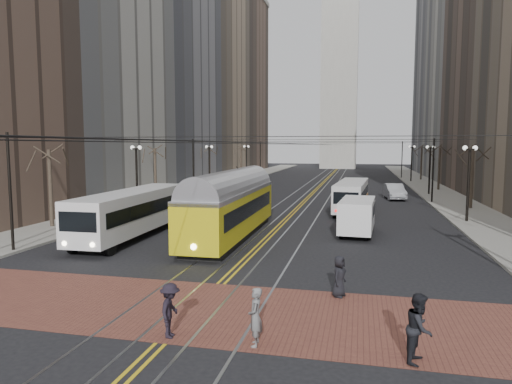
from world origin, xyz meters
The scene contains 25 objects.
ground centered at (0.00, 0.00, 0.00)m, with size 260.00×260.00×0.00m, color black.
sidewalk_left centered at (-15.00, 45.00, 0.07)m, with size 5.00×140.00×0.15m, color gray.
sidewalk_right centered at (15.00, 45.00, 0.07)m, with size 5.00×140.00×0.15m, color gray.
crosswalk_band centered at (0.00, -4.00, 0.01)m, with size 25.00×6.00×0.01m, color brown.
streetcar_rails centered at (0.00, 45.00, 0.00)m, with size 4.80×130.00×0.02m, color gray.
centre_lines centered at (0.00, 45.00, 0.01)m, with size 0.42×130.00×0.01m, color gold.
building_left_mid centered at (-25.50, 46.00, 17.00)m, with size 16.00×20.00×34.00m, color slate.
building_left_midfar centered at (-27.50, 66.00, 26.00)m, with size 20.00×20.00×52.00m, color gray.
building_left_far centered at (-25.50, 86.00, 20.00)m, with size 16.00×20.00×40.00m, color brown.
building_right_midfar centered at (27.50, 66.00, 26.00)m, with size 20.00×20.00×52.00m, color #A2A199.
building_right_far centered at (25.50, 86.00, 20.00)m, with size 16.00×20.00×40.00m, color slate.
clock_tower centered at (0.00, 102.00, 35.96)m, with size 12.00×12.00×66.00m.
lamp_posts centered at (0.00, 28.75, 2.80)m, with size 27.60×57.20×5.60m.
street_trees centered at (0.00, 35.25, 2.80)m, with size 31.68×53.28×5.60m.
trolley_wires centered at (0.00, 34.83, 3.77)m, with size 25.96×120.00×6.60m.
transit_bus centered at (-8.48, 7.26, 1.50)m, with size 2.49×11.97×2.99m, color silver.
streetcar centered at (-2.33, 8.85, 1.66)m, with size 2.62×14.13×3.33m, color gold.
rear_bus centered at (5.00, 21.85, 1.36)m, with size 2.26×10.39×2.71m, color silver.
cargo_van centered at (5.56, 11.28, 1.18)m, with size 2.05×5.34×2.36m, color white.
sedan_grey centered at (4.00, 29.34, 0.68)m, with size 1.61×4.00×1.36m, color #45464D.
sedan_silver centered at (9.39, 32.82, 0.85)m, with size 1.80×5.17×1.70m, color #A5A7AD.
pedestrian_a centered at (4.98, -1.50, 0.82)m, with size 0.79×0.51×1.62m, color black.
pedestrian_b centered at (2.79, -6.50, 0.88)m, with size 0.63×0.42×1.74m, color slate.
pedestrian_c centered at (7.35, -6.50, 0.97)m, with size 0.93×0.72×1.91m, color black.
pedestrian_d centered at (0.11, -6.50, 0.86)m, with size 1.09×0.63×1.69m, color black.
Camera 1 is at (5.69, -19.09, 5.89)m, focal length 32.00 mm.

